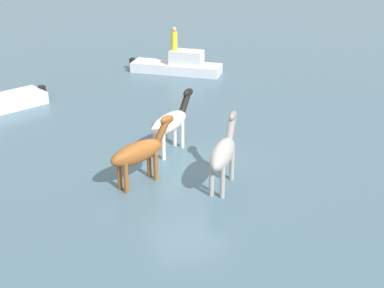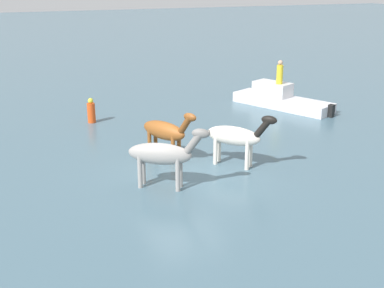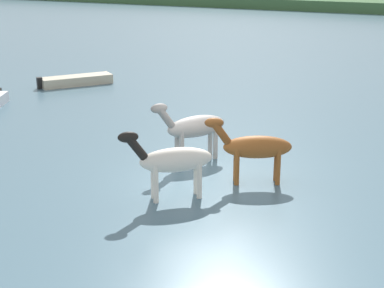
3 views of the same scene
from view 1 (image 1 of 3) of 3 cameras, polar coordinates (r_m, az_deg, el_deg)
name	(u,v)px [view 1 (image 1 of 3)]	position (r m, az deg, el deg)	size (l,w,h in m)	color
ground_plane	(187,175)	(17.28, -0.50, -3.33)	(173.80, 173.80, 0.00)	#476675
horse_gray_outer	(223,153)	(16.18, 3.34, -0.97)	(1.84, 2.35, 2.02)	#9E9993
horse_chestnut_trailing	(170,122)	(18.53, -2.31, 2.31)	(2.19, 1.94, 1.97)	silver
horse_dun_straggler	(139,152)	(16.40, -5.60, -0.84)	(2.41, 1.47, 1.95)	brown
boat_launch_far	(178,67)	(27.98, -1.49, 8.20)	(4.56, 3.64, 1.34)	silver
person_boatman_standing	(174,39)	(27.61, -1.90, 11.03)	(0.32, 0.32, 1.19)	yellow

